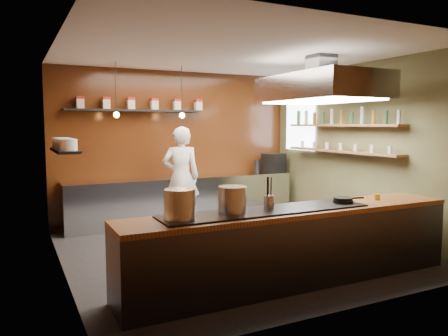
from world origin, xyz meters
TOP-DOWN VIEW (x-y plane):
  - floor at (0.00, 0.00)m, footprint 5.00×5.00m
  - back_wall at (0.00, 2.50)m, footprint 5.00×0.00m
  - left_wall at (-2.50, 0.00)m, footprint 0.00×5.00m
  - right_wall at (2.50, 0.00)m, footprint 0.00×5.00m
  - ceiling at (0.00, 0.00)m, footprint 5.00×5.00m
  - window_pane at (2.45, 1.70)m, footprint 0.00×1.00m
  - prep_counter at (0.00, 2.17)m, footprint 4.60×0.65m
  - pass_counter at (-0.00, -1.60)m, footprint 4.40×0.72m
  - tin_shelf at (-0.90, 2.36)m, footprint 2.60×0.26m
  - plate_shelf at (-2.34, 1.00)m, footprint 0.30×1.40m
  - bottle_shelf_upper at (2.34, 0.30)m, footprint 0.26×2.80m
  - bottle_shelf_lower at (2.34, 0.30)m, footprint 0.26×2.80m
  - extractor_hood at (1.30, -0.40)m, footprint 1.20×2.00m
  - pendant_left at (-1.40, 1.70)m, footprint 0.10×0.10m
  - pendant_right at (-0.20, 1.70)m, footprint 0.10×0.10m
  - storage_tins at (-0.75, 2.36)m, footprint 2.43×0.13m
  - plate_stacks at (-2.34, 1.00)m, footprint 0.26×1.16m
  - bottles at (2.34, 0.30)m, footprint 0.06×2.66m
  - wine_glasses at (2.34, 0.30)m, footprint 0.07×2.37m
  - stockpot_large at (-1.50, -1.64)m, footprint 0.43×0.43m
  - stockpot_small at (-0.85, -1.59)m, footprint 0.41×0.41m
  - utensil_crock at (-0.35, -1.56)m, footprint 0.16×0.16m
  - frying_pan at (0.74, -1.61)m, footprint 0.43×0.26m
  - butter_jar at (1.36, -1.56)m, footprint 0.12×0.12m
  - espresso_machine at (2.10, 2.16)m, footprint 0.49×0.48m
  - chef at (-0.19, 1.81)m, footprint 0.79×0.62m

SIDE VIEW (x-z plane):
  - floor at x=0.00m, z-range 0.00..0.00m
  - prep_counter at x=0.00m, z-range 0.00..0.90m
  - pass_counter at x=0.00m, z-range 0.00..0.94m
  - chef at x=-0.19m, z-range 0.00..1.90m
  - butter_jar at x=1.36m, z-range 0.92..1.00m
  - frying_pan at x=0.74m, z-range 0.94..1.00m
  - utensil_crock at x=-0.35m, z-range 0.94..1.10m
  - stockpot_small at x=-0.85m, z-range 0.94..1.25m
  - stockpot_large at x=-1.50m, z-range 0.94..1.26m
  - espresso_machine at x=2.10m, z-range 0.90..1.30m
  - bottle_shelf_lower at x=2.34m, z-range 1.43..1.47m
  - back_wall at x=0.00m, z-range -1.00..4.00m
  - left_wall at x=-2.50m, z-range -1.00..4.00m
  - right_wall at x=2.50m, z-range -1.00..4.00m
  - wine_glasses at x=2.34m, z-range 1.47..1.60m
  - plate_shelf at x=-2.34m, z-range 1.53..1.57m
  - plate_stacks at x=-2.34m, z-range 1.57..1.73m
  - window_pane at x=2.45m, z-range 1.40..2.40m
  - bottle_shelf_upper at x=2.34m, z-range 1.90..1.94m
  - bottles at x=2.34m, z-range 1.94..2.18m
  - pendant_left at x=-1.40m, z-range 1.68..2.63m
  - pendant_right at x=-0.20m, z-range 1.68..2.63m
  - tin_shelf at x=-0.90m, z-range 2.18..2.22m
  - storage_tins at x=-0.75m, z-range 2.22..2.44m
  - extractor_hood at x=1.30m, z-range 2.15..2.87m
  - ceiling at x=0.00m, z-range 3.00..3.00m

